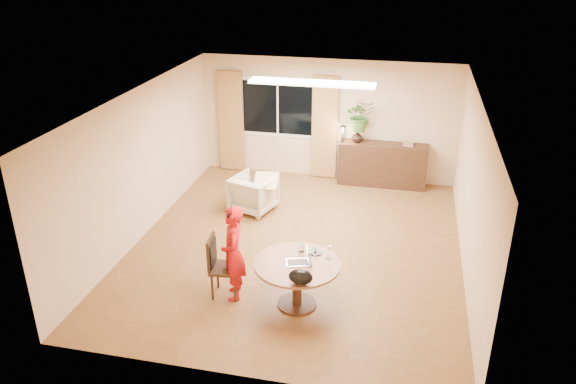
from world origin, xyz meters
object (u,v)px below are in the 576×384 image
object	(u,v)px
child	(233,253)
armchair	(254,193)
dining_table	(297,272)
sideboard	(382,164)
dining_chair	(225,267)

from	to	relation	value
child	armchair	world-z (taller)	child
dining_table	sideboard	xyz separation A→B (m)	(0.88, 4.68, -0.09)
dining_table	child	distance (m)	0.96
dining_chair	armchair	world-z (taller)	dining_chair
dining_table	sideboard	bearing A→B (deg)	79.33
child	sideboard	xyz separation A→B (m)	(1.82, 4.66, -0.26)
dining_table	armchair	xyz separation A→B (m)	(-1.45, 2.88, -0.20)
dining_chair	child	bearing A→B (deg)	-9.76
child	sideboard	size ratio (longest dim) A/B	0.78
child	sideboard	bearing A→B (deg)	140.14
armchair	sideboard	bearing A→B (deg)	-125.44
dining_chair	child	xyz separation A→B (m)	(0.14, -0.01, 0.25)
dining_chair	sideboard	world-z (taller)	dining_chair
dining_table	sideboard	world-z (taller)	sideboard
dining_chair	child	world-z (taller)	child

